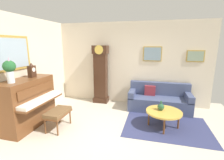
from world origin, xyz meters
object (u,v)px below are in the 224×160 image
at_px(grandfather_clock, 101,76).
at_px(green_jug, 161,107).
at_px(flower_vase, 10,69).
at_px(coffee_table, 164,112).
at_px(mantel_clock, 32,71).
at_px(couch, 159,100).
at_px(piano_bench, 58,113).
at_px(piano, 28,103).

bearing_deg(grandfather_clock, green_jug, -33.08).
bearing_deg(flower_vase, coffee_table, 19.09).
bearing_deg(mantel_clock, couch, 27.19).
distance_m(grandfather_clock, coffee_table, 2.56).
distance_m(piano_bench, grandfather_clock, 2.20).
bearing_deg(piano, green_jug, 13.69).
xyz_separation_m(couch, coffee_table, (0.08, -1.17, 0.09)).
bearing_deg(coffee_table, couch, 94.06).
relative_size(piano, mantel_clock, 3.79).
bearing_deg(flower_vase, mantel_clock, 89.96).
height_order(piano, grandfather_clock, grandfather_clock).
height_order(piano_bench, coffee_table, piano_bench).
height_order(grandfather_clock, couch, grandfather_clock).
relative_size(couch, green_jug, 7.92).
distance_m(piano_bench, couch, 3.10).
relative_size(piano, piano_bench, 2.06).
xyz_separation_m(flower_vase, green_jug, (3.27, 1.20, -1.02)).
bearing_deg(piano_bench, green_jug, 17.24).
height_order(piano, piano_bench, piano).
bearing_deg(piano, mantel_clock, 89.42).
xyz_separation_m(piano, mantel_clock, (0.00, 0.25, 0.78)).
xyz_separation_m(mantel_clock, green_jug, (3.27, 0.55, -0.88)).
distance_m(piano, grandfather_clock, 2.48).
bearing_deg(green_jug, mantel_clock, -170.47).
height_order(couch, flower_vase, flower_vase).
relative_size(coffee_table, mantel_clock, 2.32).
bearing_deg(flower_vase, green_jug, 20.24).
bearing_deg(mantel_clock, coffee_table, 8.51).
bearing_deg(flower_vase, couch, 35.57).
relative_size(couch, coffee_table, 2.16).
distance_m(grandfather_clock, green_jug, 2.45).
distance_m(coffee_table, flower_vase, 3.72).
relative_size(piano, flower_vase, 2.48).
height_order(grandfather_clock, green_jug, grandfather_clock).
xyz_separation_m(couch, flower_vase, (-3.26, -2.33, 1.23)).
xyz_separation_m(grandfather_clock, mantel_clock, (-1.25, -1.86, 0.43)).
height_order(coffee_table, flower_vase, flower_vase).
bearing_deg(coffee_table, piano, -167.39).
xyz_separation_m(coffee_table, mantel_clock, (-3.34, -0.50, 1.00)).
height_order(piano_bench, mantel_clock, mantel_clock).
bearing_deg(grandfather_clock, couch, -5.35).
height_order(piano, couch, piano).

